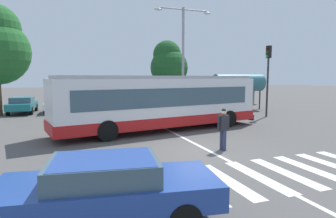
{
  "coord_description": "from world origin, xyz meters",
  "views": [
    {
      "loc": [
        -5.19,
        -10.27,
        2.98
      ],
      "look_at": [
        -0.05,
        3.92,
        1.3
      ],
      "focal_mm": 30.63,
      "sensor_mm": 36.0,
      "label": 1
    }
  ],
  "objects_px": {
    "background_tree_right": "(169,64)",
    "traffic_light_far_corner": "(268,70)",
    "parked_car_teal": "(23,104)",
    "parked_car_white": "(58,103)",
    "bus_stop_shelter": "(239,83)",
    "pedestrian_crossing_street": "(223,127)",
    "parked_car_blue": "(119,101)",
    "parked_car_silver": "(173,100)",
    "city_transit_bus": "(161,102)",
    "parked_car_black": "(89,102)",
    "parked_car_charcoal": "(146,100)",
    "foreground_sedan": "(108,186)",
    "twin_arm_street_lamp": "(183,49)"
  },
  "relations": [
    {
      "from": "traffic_light_far_corner",
      "to": "parked_car_blue",
      "type": "bearing_deg",
      "value": 137.65
    },
    {
      "from": "pedestrian_crossing_street",
      "to": "bus_stop_shelter",
      "type": "relative_size",
      "value": 0.36
    },
    {
      "from": "pedestrian_crossing_street",
      "to": "parked_car_teal",
      "type": "bearing_deg",
      "value": 119.9
    },
    {
      "from": "parked_car_teal",
      "to": "parked_car_charcoal",
      "type": "xyz_separation_m",
      "value": [
        10.63,
        0.21,
        0.0
      ]
    },
    {
      "from": "city_transit_bus",
      "to": "bus_stop_shelter",
      "type": "bearing_deg",
      "value": 35.79
    },
    {
      "from": "foreground_sedan",
      "to": "parked_car_silver",
      "type": "distance_m",
      "value": 22.37
    },
    {
      "from": "parked_car_black",
      "to": "background_tree_right",
      "type": "bearing_deg",
      "value": 25.9
    },
    {
      "from": "background_tree_right",
      "to": "traffic_light_far_corner",
      "type": "bearing_deg",
      "value": -75.92
    },
    {
      "from": "bus_stop_shelter",
      "to": "twin_arm_street_lamp",
      "type": "bearing_deg",
      "value": -164.55
    },
    {
      "from": "foreground_sedan",
      "to": "parked_car_charcoal",
      "type": "height_order",
      "value": "same"
    },
    {
      "from": "parked_car_silver",
      "to": "twin_arm_street_lamp",
      "type": "bearing_deg",
      "value": -103.74
    },
    {
      "from": "parked_car_blue",
      "to": "traffic_light_far_corner",
      "type": "xyz_separation_m",
      "value": [
        9.55,
        -8.71,
        2.74
      ]
    },
    {
      "from": "parked_car_black",
      "to": "twin_arm_street_lamp",
      "type": "relative_size",
      "value": 0.55
    },
    {
      "from": "parked_car_teal",
      "to": "traffic_light_far_corner",
      "type": "bearing_deg",
      "value": -26.16
    },
    {
      "from": "parked_car_silver",
      "to": "pedestrian_crossing_street",
      "type": "bearing_deg",
      "value": -103.88
    },
    {
      "from": "parked_car_teal",
      "to": "pedestrian_crossing_street",
      "type": "bearing_deg",
      "value": -60.1
    },
    {
      "from": "parked_car_charcoal",
      "to": "bus_stop_shelter",
      "type": "xyz_separation_m",
      "value": [
        7.45,
        -4.39,
        1.65
      ]
    },
    {
      "from": "traffic_light_far_corner",
      "to": "bus_stop_shelter",
      "type": "xyz_separation_m",
      "value": [
        0.47,
        4.47,
        -1.09
      ]
    },
    {
      "from": "foreground_sedan",
      "to": "parked_car_white",
      "type": "relative_size",
      "value": 1.02
    },
    {
      "from": "parked_car_white",
      "to": "parked_car_blue",
      "type": "relative_size",
      "value": 1.01
    },
    {
      "from": "pedestrian_crossing_street",
      "to": "bus_stop_shelter",
      "type": "height_order",
      "value": "bus_stop_shelter"
    },
    {
      "from": "parked_car_teal",
      "to": "parked_car_silver",
      "type": "bearing_deg",
      "value": -0.84
    },
    {
      "from": "parked_car_blue",
      "to": "parked_car_silver",
      "type": "height_order",
      "value": "same"
    },
    {
      "from": "parked_car_white",
      "to": "traffic_light_far_corner",
      "type": "height_order",
      "value": "traffic_light_far_corner"
    },
    {
      "from": "parked_car_blue",
      "to": "parked_car_charcoal",
      "type": "xyz_separation_m",
      "value": [
        2.56,
        0.16,
        0.0
      ]
    },
    {
      "from": "parked_car_blue",
      "to": "background_tree_right",
      "type": "height_order",
      "value": "background_tree_right"
    },
    {
      "from": "parked_car_black",
      "to": "parked_car_charcoal",
      "type": "distance_m",
      "value": 5.37
    },
    {
      "from": "city_transit_bus",
      "to": "traffic_light_far_corner",
      "type": "height_order",
      "value": "traffic_light_far_corner"
    },
    {
      "from": "parked_car_silver",
      "to": "parked_car_white",
      "type": "bearing_deg",
      "value": 179.79
    },
    {
      "from": "traffic_light_far_corner",
      "to": "background_tree_right",
      "type": "bearing_deg",
      "value": 104.08
    },
    {
      "from": "city_transit_bus",
      "to": "pedestrian_crossing_street",
      "type": "bearing_deg",
      "value": -79.18
    },
    {
      "from": "pedestrian_crossing_street",
      "to": "parked_car_white",
      "type": "distance_m",
      "value": 17.4
    },
    {
      "from": "city_transit_bus",
      "to": "parked_car_silver",
      "type": "relative_size",
      "value": 2.72
    },
    {
      "from": "pedestrian_crossing_street",
      "to": "twin_arm_street_lamp",
      "type": "xyz_separation_m",
      "value": [
        2.58,
        10.37,
        4.14
      ]
    },
    {
      "from": "parked_car_white",
      "to": "bus_stop_shelter",
      "type": "relative_size",
      "value": 0.97
    },
    {
      "from": "city_transit_bus",
      "to": "parked_car_blue",
      "type": "xyz_separation_m",
      "value": [
        -0.31,
        11.23,
        -0.82
      ]
    },
    {
      "from": "parked_car_blue",
      "to": "twin_arm_street_lamp",
      "type": "distance_m",
      "value": 8.3
    },
    {
      "from": "foreground_sedan",
      "to": "parked_car_silver",
      "type": "bearing_deg",
      "value": 65.58
    },
    {
      "from": "traffic_light_far_corner",
      "to": "bus_stop_shelter",
      "type": "distance_m",
      "value": 4.63
    },
    {
      "from": "city_transit_bus",
      "to": "bus_stop_shelter",
      "type": "distance_m",
      "value": 11.99
    },
    {
      "from": "parked_car_teal",
      "to": "traffic_light_far_corner",
      "type": "distance_m",
      "value": 19.82
    },
    {
      "from": "pedestrian_crossing_street",
      "to": "foreground_sedan",
      "type": "xyz_separation_m",
      "value": [
        -5.28,
        -4.31,
        -0.2
      ]
    },
    {
      "from": "parked_car_black",
      "to": "parked_car_white",
      "type": "bearing_deg",
      "value": 177.32
    },
    {
      "from": "parked_car_black",
      "to": "twin_arm_street_lamp",
      "type": "height_order",
      "value": "twin_arm_street_lamp"
    },
    {
      "from": "parked_car_black",
      "to": "traffic_light_far_corner",
      "type": "xyz_separation_m",
      "value": [
        12.34,
        -8.38,
        2.74
      ]
    },
    {
      "from": "city_transit_bus",
      "to": "parked_car_blue",
      "type": "relative_size",
      "value": 2.68
    },
    {
      "from": "pedestrian_crossing_street",
      "to": "parked_car_silver",
      "type": "bearing_deg",
      "value": 76.12
    },
    {
      "from": "parked_car_teal",
      "to": "twin_arm_street_lamp",
      "type": "distance_m",
      "value": 13.99
    },
    {
      "from": "pedestrian_crossing_street",
      "to": "parked_car_blue",
      "type": "bearing_deg",
      "value": 94.49
    },
    {
      "from": "parked_car_charcoal",
      "to": "parked_car_teal",
      "type": "bearing_deg",
      "value": -178.87
    }
  ]
}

